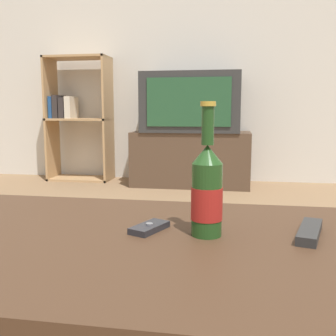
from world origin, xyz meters
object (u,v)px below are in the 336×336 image
at_px(tv_stand, 191,159).
at_px(cell_phone, 149,228).
at_px(television, 192,103).
at_px(remote_control, 310,232).
at_px(bookshelf, 75,116).
at_px(beer_bottle, 207,191).

distance_m(tv_stand, cell_phone, 2.67).
xyz_separation_m(tv_stand, cell_phone, (0.19, -2.66, 0.17)).
height_order(television, remote_control, television).
bearing_deg(television, remote_control, -78.41).
distance_m(television, cell_phone, 2.68).
relative_size(bookshelf, beer_bottle, 4.10).
distance_m(tv_stand, bookshelf, 1.19).
xyz_separation_m(bookshelf, remote_control, (1.67, -2.74, -0.20)).
height_order(tv_stand, remote_control, tv_stand).
height_order(television, cell_phone, television).
bearing_deg(bookshelf, tv_stand, -4.88).
xyz_separation_m(tv_stand, remote_control, (0.54, -2.64, 0.17)).
xyz_separation_m(cell_phone, remote_control, (0.35, 0.02, 0.00)).
height_order(bookshelf, cell_phone, bookshelf).
bearing_deg(beer_bottle, tv_stand, 96.87).
bearing_deg(remote_control, cell_phone, -161.37).
bearing_deg(cell_phone, television, 117.25).
bearing_deg(tv_stand, bookshelf, 175.12).
bearing_deg(cell_phone, remote_control, 26.24).
height_order(cell_phone, remote_control, remote_control).
relative_size(tv_stand, beer_bottle, 3.63).
bearing_deg(bookshelf, television, -5.08).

